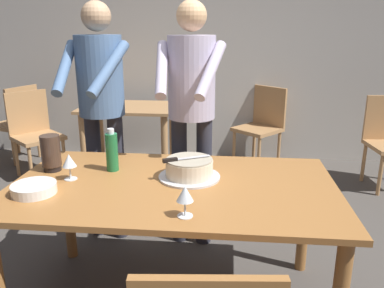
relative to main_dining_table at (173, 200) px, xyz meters
The scene contains 15 objects.
back_wall 2.90m from the main_dining_table, 90.00° to the left, with size 10.00×0.12×2.70m, color #BCB7AD.
main_dining_table is the anchor object (origin of this frame).
cake_on_platter 0.19m from the main_dining_table, 51.67° to the left, with size 0.34×0.34×0.11m.
cake_knife 0.22m from the main_dining_table, 78.78° to the left, with size 0.25×0.14×0.02m.
plate_stack 0.71m from the main_dining_table, 164.44° to the right, with size 0.22×0.22×0.05m.
wine_glass_near 0.43m from the main_dining_table, 73.58° to the right, with size 0.08×0.08×0.14m.
wine_glass_far 0.60m from the main_dining_table, behind, with size 0.08×0.08×0.14m.
water_bottle 0.47m from the main_dining_table, 155.41° to the left, with size 0.07×0.07×0.25m.
hurricane_lamp 0.77m from the main_dining_table, 169.35° to the left, with size 0.11×0.11×0.21m.
person_cutting_cake 0.82m from the main_dining_table, 87.72° to the left, with size 0.47×0.56×1.72m.
person_standing_beside 1.05m from the main_dining_table, 129.80° to the left, with size 0.46×0.57×1.72m.
background_table 2.26m from the main_dining_table, 110.30° to the left, with size 1.00×0.70×0.74m.
background_chair_0 2.60m from the main_dining_table, 75.20° to the left, with size 0.62×0.62×0.90m.
background_chair_1 3.24m from the main_dining_table, 133.05° to the left, with size 0.57×0.57×0.90m.
background_chair_3 2.63m from the main_dining_table, 132.57° to the left, with size 0.62×0.62×0.90m.
Camera 1 is at (0.29, -1.90, 1.55)m, focal length 36.52 mm.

